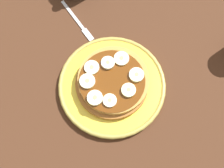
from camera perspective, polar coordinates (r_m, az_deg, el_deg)
ground_plane at (r=68.73cm, az=0.00°, el=-0.97°), size 140.00×140.00×3.00cm
plate at (r=66.41cm, az=0.00°, el=-0.32°), size 23.42×23.42×1.75cm
pancake_stack at (r=64.71cm, az=0.13°, el=0.52°), size 15.73×15.80×2.88cm
banana_slice_0 at (r=63.56cm, az=4.60°, el=1.70°), size 3.15×3.15×0.91cm
banana_slice_1 at (r=62.16cm, az=2.87°, el=-1.55°), size 2.99×2.99×0.99cm
banana_slice_2 at (r=61.70cm, az=-0.43°, el=-3.12°), size 2.85×2.85×0.76cm
banana_slice_3 at (r=63.08cm, az=-4.63°, el=0.50°), size 3.27×3.27×0.91cm
banana_slice_4 at (r=64.89cm, az=1.78°, el=4.78°), size 3.24×3.24×0.72cm
banana_slice_5 at (r=64.22cm, az=-3.73°, el=3.20°), size 3.17×3.17×0.76cm
banana_slice_6 at (r=61.82cm, az=-3.21°, el=-2.63°), size 3.22×3.22×1.00cm
banana_slice_7 at (r=64.32cm, az=-0.77°, el=3.96°), size 2.89×2.89×1.00cm
fork at (r=74.17cm, az=-6.26°, el=11.37°), size 5.61×12.48×0.50cm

